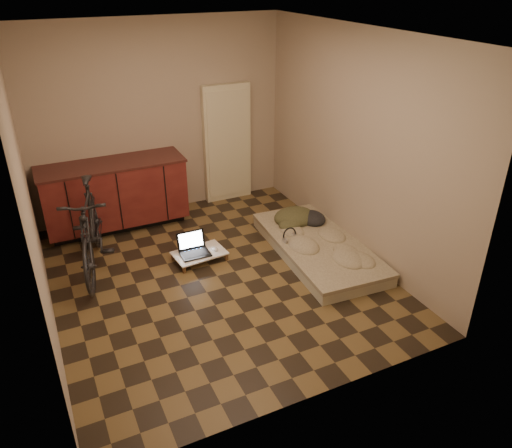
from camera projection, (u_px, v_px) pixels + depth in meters
name	position (u px, v px, depth m)	size (l,w,h in m)	color
room_shell	(213.00, 169.00, 5.07)	(3.50, 4.00, 2.60)	brown
cabinets	(115.00, 195.00, 6.53)	(1.84, 0.62, 0.91)	black
appliance_panel	(227.00, 144.00, 7.19)	(0.70, 0.10, 1.70)	beige
bicycle	(90.00, 224.00, 5.58)	(0.51, 1.74, 1.13)	black
futon	(318.00, 247.00, 6.08)	(1.07, 2.02, 0.17)	#B9B294
clothing_pile	(300.00, 213.00, 6.47)	(0.58, 0.48, 0.23)	#3F4025
headphones	(290.00, 235.00, 6.03)	(0.22, 0.20, 0.15)	black
lap_desk	(199.00, 253.00, 5.94)	(0.64, 0.45, 0.10)	brown
laptop	(194.00, 249.00, 5.91)	(0.34, 0.31, 0.23)	black
mouse	(215.00, 249.00, 5.98)	(0.06, 0.10, 0.04)	white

